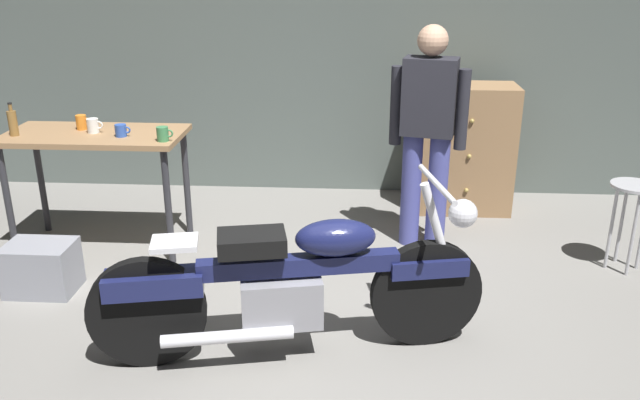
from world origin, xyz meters
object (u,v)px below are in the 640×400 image
object	(u,v)px
shop_stool	(632,203)
mug_white_ceramic	(93,126)
motorcycle	(293,282)
person_standing	(428,129)
storage_bin	(42,268)
mug_orange_travel	(82,122)
wooden_dresser	(465,149)
bottle	(13,122)
mug_blue_enamel	(121,130)
mug_green_speckled	(163,134)

from	to	relation	value
shop_stool	mug_white_ceramic	distance (m)	3.87
motorcycle	person_standing	world-z (taller)	person_standing
storage_bin	mug_white_ceramic	bearing A→B (deg)	78.50
storage_bin	mug_orange_travel	distance (m)	1.15
wooden_dresser	storage_bin	xyz separation A→B (m)	(-3.00, -1.72, -0.38)
wooden_dresser	storage_bin	distance (m)	3.48
person_standing	mug_orange_travel	distance (m)	2.56
shop_stool	mug_orange_travel	bearing A→B (deg)	176.45
person_standing	motorcycle	bearing A→B (deg)	74.83
bottle	storage_bin	bearing A→B (deg)	-58.78
motorcycle	mug_orange_travel	size ratio (longest dim) A/B	19.18
wooden_dresser	person_standing	bearing A→B (deg)	-117.51
person_standing	wooden_dresser	world-z (taller)	person_standing
person_standing	mug_blue_enamel	xyz separation A→B (m)	(-2.20, -0.27, 0.02)
person_standing	mug_orange_travel	xyz separation A→B (m)	(-2.56, -0.09, 0.03)
mug_orange_travel	mug_blue_enamel	xyz separation A→B (m)	(0.36, -0.18, -0.01)
person_standing	shop_stool	distance (m)	1.51
mug_orange_travel	bottle	xyz separation A→B (m)	(-0.42, -0.20, 0.04)
motorcycle	wooden_dresser	bearing A→B (deg)	50.30
wooden_dresser	mug_blue_enamel	bearing A→B (deg)	-157.87
mug_white_ceramic	mug_orange_travel	bearing A→B (deg)	144.05
mug_white_ceramic	wooden_dresser	bearing A→B (deg)	18.82
mug_green_speckled	bottle	distance (m)	1.11
person_standing	mug_green_speckled	size ratio (longest dim) A/B	14.40
motorcycle	bottle	bearing A→B (deg)	137.86
bottle	mug_blue_enamel	bearing A→B (deg)	1.80
shop_stool	wooden_dresser	distance (m)	1.50
bottle	mug_green_speckled	bearing A→B (deg)	-3.95
person_standing	mug_white_ceramic	size ratio (longest dim) A/B	14.12
person_standing	mug_blue_enamel	bearing A→B (deg)	20.21
wooden_dresser	mug_orange_travel	distance (m)	3.13
wooden_dresser	mug_green_speckled	distance (m)	2.59
mug_green_speckled	motorcycle	bearing A→B (deg)	-49.11
person_standing	bottle	xyz separation A→B (m)	(-2.98, -0.29, 0.07)
mug_green_speckled	storage_bin	bearing A→B (deg)	-142.38
mug_white_ceramic	bottle	xyz separation A→B (m)	(-0.54, -0.11, 0.04)
mug_white_ceramic	bottle	bearing A→B (deg)	-167.96
storage_bin	mug_orange_travel	bearing A→B (deg)	87.92
motorcycle	shop_stool	distance (m)	2.55
motorcycle	shop_stool	bearing A→B (deg)	16.89
mug_white_ceramic	storage_bin	bearing A→B (deg)	-101.50
mug_orange_travel	mug_green_speckled	xyz separation A→B (m)	(0.70, -0.28, -0.00)
person_standing	mug_orange_travel	world-z (taller)	person_standing
person_standing	wooden_dresser	bearing A→B (deg)	-104.28
motorcycle	bottle	world-z (taller)	bottle
storage_bin	mug_green_speckled	size ratio (longest dim) A/B	3.79
motorcycle	mug_orange_travel	world-z (taller)	mug_orange_travel
person_standing	mug_green_speckled	distance (m)	1.90
mug_green_speckled	bottle	bearing A→B (deg)	176.05
motorcycle	mug_white_ceramic	distance (m)	2.17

